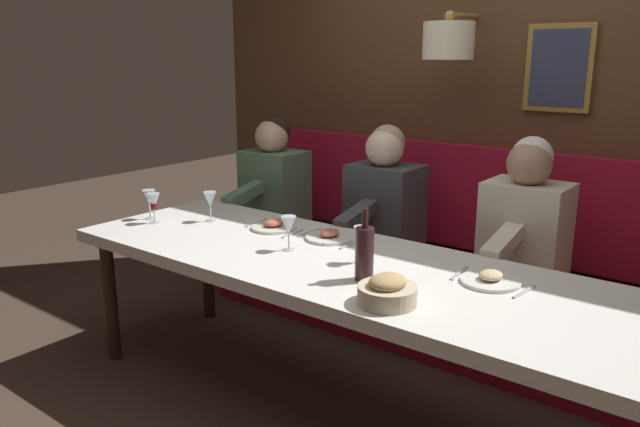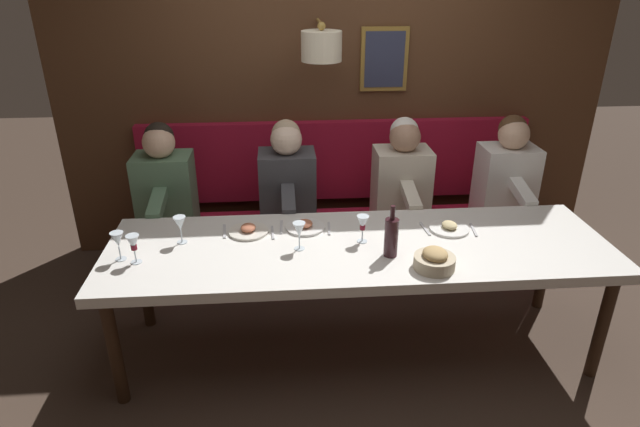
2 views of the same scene
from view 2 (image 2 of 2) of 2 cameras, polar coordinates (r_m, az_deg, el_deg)
ground_plane at (r=3.49m, az=3.84°, el=-14.05°), size 12.00×12.00×0.00m
dining_table at (r=3.11m, az=4.20°, el=-4.25°), size 0.90×2.90×0.74m
banquette_bench at (r=4.10m, az=2.21°, el=-3.77°), size 0.52×3.10×0.45m
back_wall_panel at (r=4.25m, az=1.58°, el=13.63°), size 0.59×4.30×2.90m
diner_nearest at (r=4.17m, az=19.39°, el=4.16°), size 0.60×0.40×0.79m
diner_near at (r=3.92m, az=8.76°, el=4.04°), size 0.60×0.40×0.79m
diner_middle at (r=3.82m, az=-3.53°, el=3.74°), size 0.60×0.40×0.79m
diner_far at (r=3.91m, az=-16.32°, el=3.24°), size 0.60×0.40×0.79m
place_setting_0 at (r=3.25m, az=-1.60°, el=-1.37°), size 0.24×0.31×0.05m
place_setting_1 at (r=3.33m, az=13.68°, el=-1.48°), size 0.24×0.32×0.05m
place_setting_2 at (r=3.23m, az=-7.67°, el=-1.80°), size 0.24×0.32×0.05m
wine_glass_0 at (r=3.07m, az=-20.83°, el=-2.70°), size 0.07×0.07×0.16m
wine_glass_1 at (r=3.01m, az=-19.35°, el=-3.05°), size 0.07×0.07×0.16m
wine_glass_2 at (r=2.97m, az=-2.25°, el=-1.82°), size 0.07×0.07×0.16m
wine_glass_3 at (r=3.06m, az=4.59°, el=-1.09°), size 0.07×0.07×0.16m
wine_glass_4 at (r=3.14m, az=-14.75°, el=-1.13°), size 0.07×0.07×0.16m
wine_bottle at (r=2.93m, az=7.63°, el=-2.47°), size 0.08×0.08×0.30m
bread_bowl at (r=2.88m, az=12.16°, el=-4.89°), size 0.22×0.22×0.12m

